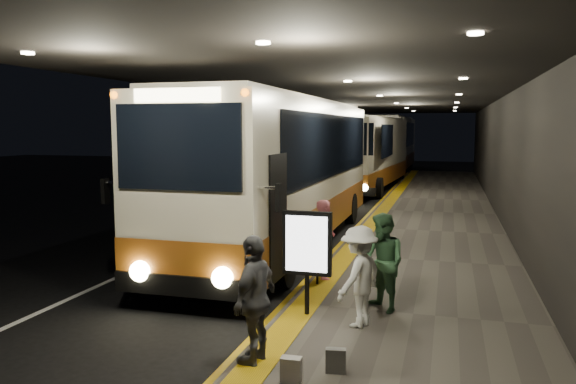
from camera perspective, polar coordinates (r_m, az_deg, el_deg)
The scene contains 19 objects.
ground at distance 14.18m, azimuth -6.26°, elevation -7.08°, with size 90.00×90.00×0.00m, color black.
lane_line_white at distance 19.38m, azimuth -5.58°, elevation -3.37°, with size 0.12×50.00×0.01m, color silver.
kerb_stripe_yellow at distance 18.29m, azimuth 6.63°, elevation -3.98°, with size 0.18×50.00×0.01m, color gold.
sidewalk at distance 18.05m, azimuth 14.19°, elevation -4.05°, with size 4.50×50.00×0.15m, color #514C44.
tactile_strip at distance 18.19m, azimuth 8.19°, elevation -3.58°, with size 0.50×50.00×0.01m, color gold.
terminal_wall at distance 17.83m, azimuth 21.73°, elevation 5.02°, with size 0.10×50.00×6.00m, color black.
support_columns at distance 18.09m, azimuth -5.94°, elevation 2.92°, with size 0.80×24.80×4.40m.
canopy at distance 18.00m, azimuth 7.31°, elevation 10.53°, with size 9.00×50.00×0.40m, color black.
coach_main at distance 15.71m, azimuth -0.46°, elevation 1.40°, with size 2.70×12.90×4.01m.
coach_second at distance 30.54m, azimuth 8.06°, elevation 3.64°, with size 3.23×12.19×3.79m.
coach_third at distance 41.66m, azimuth 10.31°, elevation 4.50°, with size 2.75×12.75×4.00m.
passenger_boarding at distance 11.90m, azimuth 3.81°, elevation -4.81°, with size 0.61×0.40×1.68m, color #C35B65.
passenger_waiting_green at distance 9.93m, azimuth 9.63°, elevation -7.09°, with size 0.83×0.51×1.72m, color #38653F.
passenger_waiting_white at distance 9.15m, azimuth 7.25°, elevation -8.49°, with size 1.05×0.49×1.63m, color silver.
passenger_waiting_grey at distance 7.72m, azimuth -3.36°, elevation -10.81°, with size 1.03×0.53×1.76m, color #4F4F54.
bag_polka at distance 7.66m, azimuth 4.87°, elevation -16.71°, with size 0.27×0.11×0.32m, color black.
bag_plain at distance 7.38m, azimuth 0.33°, elevation -17.62°, with size 0.26×0.15×0.33m, color silver.
info_sign at distance 9.51m, azimuth 1.95°, elevation -5.45°, with size 0.85×0.12×1.79m.
stanchion_post at distance 11.48m, azimuth 3.00°, elevation -6.60°, with size 0.05×0.05×1.15m, color black.
Camera 1 is at (5.26, -12.74, 3.33)m, focal length 35.00 mm.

